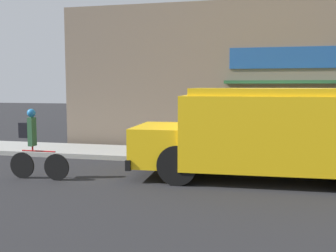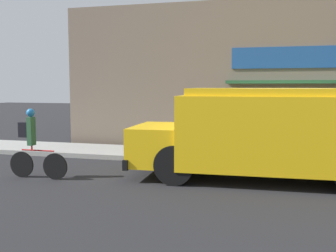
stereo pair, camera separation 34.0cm
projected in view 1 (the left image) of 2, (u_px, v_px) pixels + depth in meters
ground_plane at (278, 168)px, 10.69m from camera, size 70.00×70.00×0.00m
sidewalk at (277, 159)px, 11.67m from camera, size 28.00×2.04×0.15m
storefront at (278, 77)px, 12.81m from camera, size 15.04×0.92×5.05m
school_bus at (274, 131)px, 9.25m from camera, size 6.22×2.70×2.17m
cyclist at (34, 145)px, 9.35m from camera, size 1.55×0.20×1.69m
trash_bin at (211, 140)px, 12.45m from camera, size 0.64×0.64×0.74m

